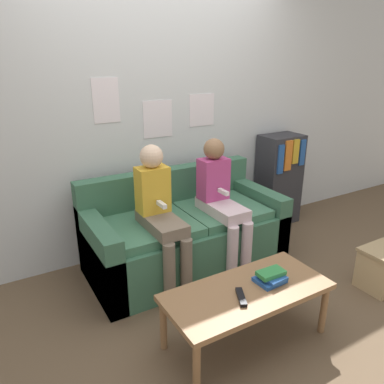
% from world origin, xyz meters
% --- Properties ---
extents(ground_plane, '(10.00, 10.00, 0.00)m').
position_xyz_m(ground_plane, '(0.00, 0.00, 0.00)').
color(ground_plane, brown).
extents(wall_back, '(8.00, 0.07, 2.60)m').
position_xyz_m(wall_back, '(0.00, 1.01, 1.30)').
color(wall_back, silver).
rests_on(wall_back, ground_plane).
extents(couch, '(1.65, 0.80, 0.81)m').
position_xyz_m(couch, '(0.00, 0.51, 0.29)').
color(couch, '#38664C').
rests_on(couch, ground_plane).
extents(coffee_table, '(1.06, 0.48, 0.38)m').
position_xyz_m(coffee_table, '(-0.12, -0.51, 0.34)').
color(coffee_table, '#8E6642').
rests_on(coffee_table, ground_plane).
extents(person_left, '(0.24, 0.55, 1.13)m').
position_xyz_m(person_left, '(-0.31, 0.32, 0.64)').
color(person_left, '#756656').
rests_on(person_left, ground_plane).
extents(person_right, '(0.24, 0.55, 1.12)m').
position_xyz_m(person_right, '(0.25, 0.32, 0.63)').
color(person_right, silver).
rests_on(person_right, ground_plane).
extents(tv_remote, '(0.11, 0.17, 0.02)m').
position_xyz_m(tv_remote, '(-0.21, -0.57, 0.39)').
color(tv_remote, black).
rests_on(tv_remote, coffee_table).
extents(book_stack, '(0.19, 0.17, 0.08)m').
position_xyz_m(book_stack, '(0.06, -0.52, 0.42)').
color(book_stack, '#23519E').
rests_on(book_stack, coffee_table).
extents(bookshelf, '(0.43, 0.32, 0.97)m').
position_xyz_m(bookshelf, '(1.34, 0.81, 0.49)').
color(bookshelf, '#2D2D33').
rests_on(bookshelf, ground_plane).
extents(storage_box, '(0.35, 0.28, 0.34)m').
position_xyz_m(storage_box, '(1.18, -0.59, 0.17)').
color(storage_box, tan).
rests_on(storage_box, ground_plane).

